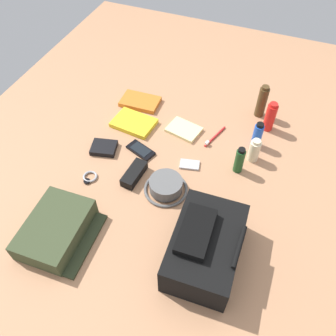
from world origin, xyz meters
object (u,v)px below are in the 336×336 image
Objects in this scene: lotion_bottle at (254,150)px; wristwatch at (90,177)px; cologne_bottle at (262,102)px; paperback_novel at (140,102)px; toiletry_pouch at (57,230)px; media_player at (189,165)px; backpack at (205,246)px; bucket_hat at (166,186)px; notepad at (184,130)px; deodorant_spray at (257,135)px; shampoo_bottle at (239,160)px; wallet at (104,148)px; sunglasses_case at (134,174)px; sunscreen_spray at (270,117)px; cell_phone at (141,150)px; toothbrush at (214,137)px; travel_guidebook at (134,123)px.

lotion_bottle is 0.71m from wristwatch.
cologne_bottle reaches higher than paperback_novel.
media_player is (-0.50, 0.34, -0.03)m from toiletry_pouch.
bucket_hat is at bearing -133.80° from backpack.
backpack is 2.34× the size of notepad.
deodorant_spray and shampoo_bottle have the same top height.
backpack is 4.93× the size of wristwatch.
wallet reaches higher than notepad.
bucket_hat is 1.38× the size of deodorant_spray.
paperback_novel is at bearing -153.80° from sunglasses_case.
backpack is at bearing -1.74° from cologne_bottle.
lotion_bottle is 0.10m from shampoo_bottle.
cologne_bottle is 1.12× the size of sunscreen_spray.
wallet is at bearing -73.41° from lotion_bottle.
sunscreen_spray is 1.31× the size of lotion_bottle.
lotion_bottle is 0.52m from sunglasses_case.
cell_phone is (0.05, -0.43, -0.06)m from shampoo_bottle.
cologne_bottle is 0.22m from deodorant_spray.
backpack is 0.54m from toiletry_pouch.
deodorant_spray reaches higher than toiletry_pouch.
sunscreen_spray is (-0.74, 0.08, -0.00)m from backpack.
sunglasses_case is (0.14, -0.20, 0.01)m from media_player.
notepad is (0.16, -0.36, -0.06)m from sunscreen_spray.
toothbrush is 1.42× the size of wallet.
cologne_bottle reaches higher than wristwatch.
cell_phone is (0.23, -0.47, -0.06)m from deodorant_spray.
sunglasses_case is at bearing -34.94° from cologne_bottle.
wallet is at bearing -82.34° from media_player.
paperback_novel is at bearing -76.90° from cologne_bottle.
deodorant_spray is at bearing -12.91° from sunscreen_spray.
toothbrush is (0.03, -0.19, -0.06)m from deodorant_spray.
travel_guidebook is (-0.64, 0.01, -0.03)m from toiletry_pouch.
paperback_novel is (-0.08, -0.61, -0.05)m from deodorant_spray.
media_player is (0.15, 0.33, -0.00)m from travel_guidebook.
shampoo_bottle is 0.63m from paperback_novel.
lotion_bottle is 0.50m from cell_phone.
wristwatch is (0.37, -0.03, -0.00)m from travel_guidebook.
cologne_bottle is 0.62m from travel_guidebook.
shampoo_bottle is 0.21m from toothbrush.
backpack reaches higher than sunglasses_case.
bucket_hat is 0.42m from lotion_bottle.
travel_guidebook is 0.18m from cell_phone.
backpack is 0.89m from paperback_novel.
sunglasses_case reaches higher than media_player.
deodorant_spray reaches higher than bucket_hat.
toiletry_pouch is 2.51× the size of lotion_bottle.
toothbrush is (-0.06, -0.19, -0.05)m from lotion_bottle.
sunscreen_spray is 0.13m from deodorant_spray.
wallet is 0.79× the size of sunglasses_case.
cologne_bottle is 0.78m from wallet.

